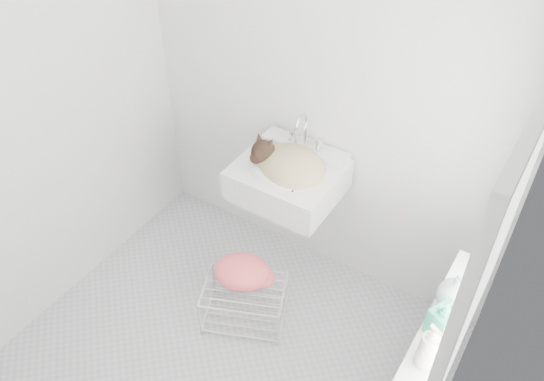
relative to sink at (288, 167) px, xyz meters
The scene contains 15 objects.
floor 1.13m from the sink, 86.54° to the right, with size 2.20×2.00×0.02m, color #B3B5B7.
back_wall 0.48m from the sink, 80.22° to the left, with size 2.20×0.02×2.50m, color silver.
right_wall 1.42m from the sink, 32.88° to the right, with size 0.02×2.00×2.50m, color silver.
left_wall 1.35m from the sink, 144.96° to the right, with size 0.02×2.00×2.50m, color silver.
window_glass 1.35m from the sink, 25.55° to the right, with size 0.01×0.80×1.00m, color white.
window_frame 1.34m from the sink, 25.85° to the right, with size 0.04×0.90×1.10m, color white.
windowsill 1.19m from the sink, 27.11° to the right, with size 0.16×0.88×0.04m, color white.
sink is the anchor object (origin of this frame).
faucet 0.23m from the sink, 90.00° to the left, with size 0.20×0.14×0.20m, color silver, non-canonical shape.
cat 0.04m from the sink, 49.96° to the right, with size 0.42×0.36×0.25m.
wire_rack 0.82m from the sink, 92.27° to the right, with size 0.45×0.31×0.27m, color silver.
towel 0.67m from the sink, 98.64° to the right, with size 0.32×0.23×0.13m, color orange.
bottle_a 1.28m from the sink, 35.36° to the right, with size 0.07×0.07×0.19m, color silver.
bottle_b 1.20m from the sink, 29.52° to the right, with size 0.09×0.09×0.20m, color #2F8972.
bottle_c 1.13m from the sink, 22.43° to the right, with size 0.15×0.15×0.19m, color silver.
Camera 1 is at (1.13, -1.27, 2.68)m, focal length 36.33 mm.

